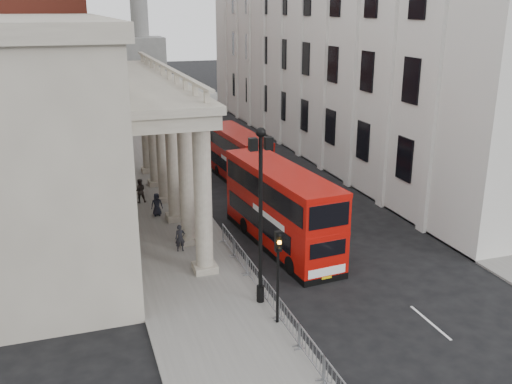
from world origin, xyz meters
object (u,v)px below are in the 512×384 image
at_px(lamp_post_mid, 186,133).
at_px(lamp_post_north, 152,100).
at_px(pedestrian_a, 180,238).
at_px(bus_far, 238,156).
at_px(traffic_light, 278,260).
at_px(lamp_post_south, 261,205).
at_px(pedestrian_b, 140,191).
at_px(bus_near, 281,206).
at_px(pedestrian_c, 157,204).

height_order(lamp_post_mid, lamp_post_north, same).
bearing_deg(pedestrian_a, bus_far, 63.17).
relative_size(lamp_post_north, pedestrian_a, 5.40).
bearing_deg(bus_far, pedestrian_a, -123.52).
xyz_separation_m(lamp_post_north, traffic_light, (0.10, -34.02, -1.80)).
distance_m(lamp_post_mid, pedestrian_a, 10.17).
height_order(lamp_post_south, lamp_post_north, same).
xyz_separation_m(traffic_light, pedestrian_b, (-3.55, 18.23, -2.12)).
height_order(bus_near, pedestrian_b, bus_near).
height_order(lamp_post_mid, pedestrian_b, lamp_post_mid).
distance_m(traffic_light, pedestrian_b, 18.69).
distance_m(bus_near, bus_far, 13.15).
height_order(pedestrian_a, pedestrian_c, pedestrian_a).
distance_m(lamp_post_mid, pedestrian_c, 5.63).
height_order(lamp_post_south, pedestrian_b, lamp_post_south).
bearing_deg(pedestrian_b, lamp_post_mid, 179.12).
xyz_separation_m(lamp_post_south, traffic_light, (0.10, -2.02, -1.80)).
distance_m(bus_near, pedestrian_b, 12.19).
xyz_separation_m(lamp_post_north, pedestrian_b, (-3.45, -15.79, -3.92)).
bearing_deg(traffic_light, pedestrian_b, 101.01).
bearing_deg(bus_near, pedestrian_c, 126.06).
height_order(lamp_post_north, pedestrian_b, lamp_post_north).
height_order(lamp_post_south, pedestrian_c, lamp_post_south).
xyz_separation_m(lamp_post_south, lamp_post_mid, (0.00, 16.00, 0.00)).
bearing_deg(bus_near, lamp_post_south, -123.60).
xyz_separation_m(traffic_light, pedestrian_a, (-2.51, 8.99, -2.22)).
relative_size(bus_near, pedestrian_c, 7.11).
distance_m(lamp_post_mid, pedestrian_b, 5.23).
bearing_deg(lamp_post_north, traffic_light, -89.83).
height_order(pedestrian_a, pedestrian_b, pedestrian_b).
bearing_deg(lamp_post_north, pedestrian_a, -95.50).
distance_m(traffic_light, bus_near, 8.87).
bearing_deg(lamp_post_mid, bus_near, -71.07).
xyz_separation_m(lamp_post_mid, pedestrian_b, (-3.45, 0.21, -3.92)).
relative_size(lamp_post_south, pedestrian_b, 4.79).
bearing_deg(traffic_light, lamp_post_mid, 90.32).
height_order(lamp_post_north, pedestrian_c, lamp_post_north).
bearing_deg(lamp_post_mid, bus_far, 34.56).
distance_m(lamp_post_south, bus_near, 7.48).
bearing_deg(lamp_post_mid, pedestrian_a, -104.94).
height_order(bus_near, bus_far, bus_near).
height_order(lamp_post_north, bus_near, lamp_post_north).
distance_m(lamp_post_mid, traffic_light, 18.11).
bearing_deg(pedestrian_c, pedestrian_a, -82.69).
xyz_separation_m(lamp_post_south, lamp_post_north, (0.00, 32.00, 0.00)).
relative_size(lamp_post_mid, pedestrian_a, 5.40).
bearing_deg(bus_far, pedestrian_c, -144.09).
relative_size(lamp_post_south, lamp_post_mid, 1.00).
bearing_deg(lamp_post_mid, pedestrian_b, 176.46).
distance_m(lamp_post_north, pedestrian_b, 16.63).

